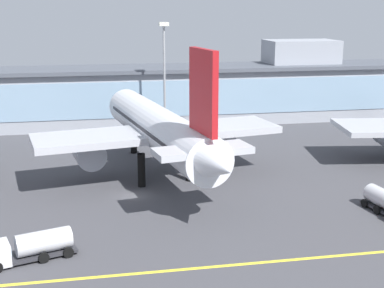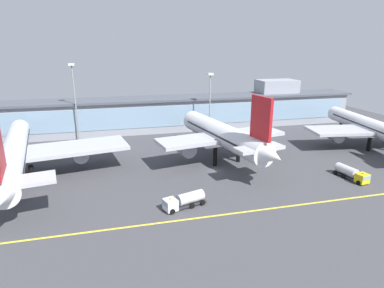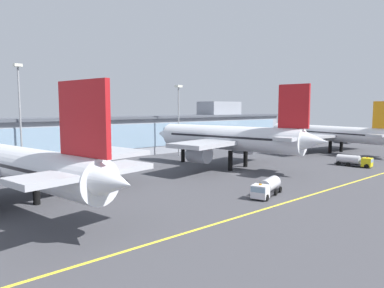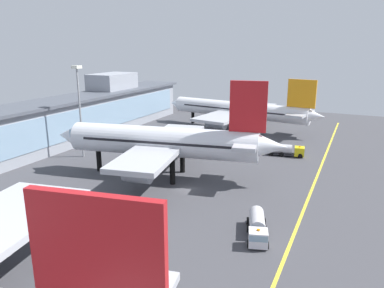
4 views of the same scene
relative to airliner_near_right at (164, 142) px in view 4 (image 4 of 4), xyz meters
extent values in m
plane|color=#424247|center=(-4.62, -7.42, -7.54)|extent=(199.60, 199.60, 0.00)
cube|color=yellow|center=(-4.62, -29.42, -7.53)|extent=(159.68, 0.50, 0.01)
cube|color=#9399A3|center=(-4.62, 38.96, -1.66)|extent=(142.57, 12.00, 11.76)
cube|color=#84A3BC|center=(-4.62, 32.91, -1.07)|extent=(136.87, 0.20, 7.52)
cube|color=#4C515B|center=(-4.62, 38.96, 4.62)|extent=(145.57, 14.00, 0.80)
cube|color=#9399A3|center=(38.15, 40.96, 7.22)|extent=(16.00, 10.00, 6.00)
cube|color=red|center=(-48.69, -22.54, 6.56)|extent=(2.26, 9.10, 8.85)
cylinder|color=black|center=(-3.08, -3.56, -5.08)|extent=(1.10, 1.10, 4.91)
cylinder|color=black|center=(4.16, -2.21, -5.08)|extent=(1.10, 1.10, 4.91)
cylinder|color=black|center=(-2.78, 14.92, -5.08)|extent=(1.10, 1.10, 4.91)
cylinder|color=silver|center=(-0.04, 0.21, 0.13)|extent=(13.24, 39.81, 6.13)
cone|color=silver|center=(-3.98, 21.37, 0.13)|extent=(6.74, 6.50, 5.83)
cone|color=silver|center=(3.96, -21.24, 0.59)|extent=(6.36, 7.59, 5.21)
cube|color=#84A3BC|center=(-3.36, 18.01, 1.20)|extent=(5.31, 5.06, 1.84)
cube|color=black|center=(-0.04, 0.21, 0.59)|extent=(12.15, 33.64, 0.49)
cube|color=#B7BAC1|center=(-0.04, 0.21, -0.64)|extent=(37.76, 16.00, 0.98)
cylinder|color=#999EA8|center=(-10.39, -0.28, -3.06)|extent=(5.16, 5.82, 4.29)
cylinder|color=#999EA8|center=(9.79, 3.49, -3.06)|extent=(5.16, 5.82, 4.29)
cube|color=red|center=(3.13, -16.81, 8.10)|extent=(2.02, 7.10, 9.81)
cube|color=#B7BAC1|center=(3.13, -16.81, 1.05)|extent=(12.32, 6.41, 0.79)
cylinder|color=black|center=(47.00, -2.89, -5.47)|extent=(1.10, 1.10, 4.13)
cylinder|color=black|center=(53.13, -3.77, -5.47)|extent=(1.10, 1.10, 4.13)
cylinder|color=black|center=(53.10, 17.90, -5.47)|extent=(1.10, 1.10, 4.13)
cylinder|color=silver|center=(50.59, 0.36, -1.09)|extent=(11.72, 46.89, 5.16)
cone|color=silver|center=(54.12, 24.97, -1.09)|extent=(5.51, 5.29, 4.90)
cone|color=silver|center=(47.03, -24.51, -0.70)|extent=(5.15, 6.24, 4.39)
cube|color=#84A3BC|center=(53.63, 21.59, -0.19)|extent=(4.34, 4.12, 1.55)
cube|color=black|center=(50.59, 0.36, -0.70)|extent=(10.71, 39.51, 0.41)
cube|color=#B7BAC1|center=(50.59, 0.36, -1.73)|extent=(41.86, 16.85, 0.83)
cylinder|color=#999EA8|center=(39.55, 3.64, -3.77)|extent=(4.43, 6.51, 3.61)
cylinder|color=#999EA8|center=(62.10, 0.41, -3.77)|extent=(4.43, 6.51, 3.61)
cube|color=orange|center=(47.68, -19.95, 5.62)|extent=(1.80, 8.40, 8.26)
cube|color=#B7BAC1|center=(47.68, -19.95, -0.31)|extent=(13.61, 6.92, 0.66)
cylinder|color=black|center=(-19.30, -26.81, -6.99)|extent=(1.14, 0.61, 1.10)
cylinder|color=black|center=(-20.08, -24.33, -6.99)|extent=(1.14, 0.61, 1.10)
cylinder|color=black|center=(-15.01, -25.46, -6.99)|extent=(1.14, 0.61, 1.10)
cylinder|color=black|center=(-15.78, -22.98, -6.99)|extent=(1.14, 0.61, 1.10)
cylinder|color=black|center=(-12.60, -24.71, -6.99)|extent=(1.14, 0.61, 1.10)
cylinder|color=black|center=(-13.38, -22.23, -6.99)|extent=(1.14, 0.61, 1.10)
cube|color=#2D2D33|center=(-15.57, -24.28, -7.09)|extent=(7.91, 4.49, 0.30)
cube|color=silver|center=(-19.43, -25.49, -6.14)|extent=(3.01, 3.18, 2.20)
cube|color=#84A3BC|center=(-19.43, -25.49, -5.65)|extent=(3.07, 3.11, 0.88)
cylinder|color=silver|center=(-15.05, -24.12, -5.79)|extent=(6.01, 3.86, 2.30)
cube|color=orange|center=(-19.43, -25.49, -4.92)|extent=(0.30, 0.40, 0.20)
cylinder|color=black|center=(28.04, -23.62, -6.99)|extent=(0.46, 1.13, 1.10)
cylinder|color=black|center=(25.47, -24.00, -6.99)|extent=(0.46, 1.13, 1.10)
cylinder|color=black|center=(27.38, -19.17, -6.99)|extent=(0.46, 1.13, 1.10)
cylinder|color=black|center=(24.80, -19.55, -6.99)|extent=(0.46, 1.13, 1.10)
cylinder|color=black|center=(27.00, -16.68, -6.99)|extent=(0.46, 1.13, 1.10)
cylinder|color=black|center=(24.43, -17.06, -6.99)|extent=(0.46, 1.13, 1.10)
cube|color=#2D2D33|center=(26.12, -19.54, -7.09)|extent=(3.44, 7.82, 0.30)
cube|color=yellow|center=(26.72, -23.54, -6.14)|extent=(2.92, 2.70, 2.20)
cube|color=#84A3BC|center=(26.72, -23.54, -5.65)|extent=(2.83, 2.78, 0.88)
cylinder|color=silver|center=(26.04, -19.00, -5.79)|extent=(3.10, 5.86, 2.30)
cube|color=orange|center=(26.72, -23.54, -4.92)|extent=(0.30, 0.40, 0.20)
cylinder|color=gray|center=(4.26, 25.54, 3.29)|extent=(0.44, 0.44, 21.65)
cube|color=silver|center=(4.26, 25.54, 14.46)|extent=(1.80, 1.80, 0.70)
camera|label=1|loc=(-9.25, -76.42, 17.56)|focal=49.75mm
camera|label=2|loc=(-29.18, -81.49, 23.55)|focal=30.07mm
camera|label=3|loc=(-66.17, -61.74, 7.82)|focal=33.15mm
camera|label=4|loc=(-64.63, -36.46, 19.50)|focal=34.57mm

